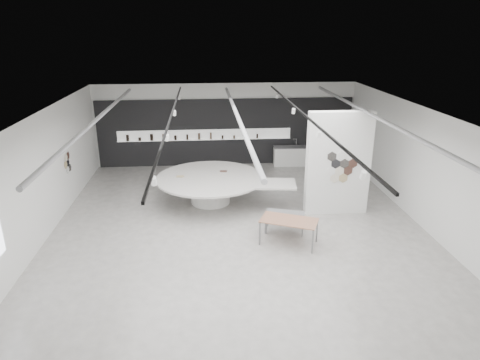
{
  "coord_description": "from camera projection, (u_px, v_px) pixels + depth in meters",
  "views": [
    {
      "loc": [
        -1.04,
        -12.56,
        6.23
      ],
      "look_at": [
        0.15,
        1.2,
        1.24
      ],
      "focal_mm": 32.0,
      "sensor_mm": 36.0,
      "label": 1
    }
  ],
  "objects": [
    {
      "name": "kitchen_counter",
      "position": [
        290.0,
        156.0,
        20.16
      ],
      "size": [
        1.61,
        0.7,
        1.24
      ],
      "rotation": [
        0.0,
        0.0,
        -0.05
      ],
      "color": "white",
      "rests_on": "ground"
    },
    {
      "name": "sample_table_stone",
      "position": [
        285.0,
        215.0,
        13.55
      ],
      "size": [
        1.36,
        0.95,
        0.64
      ],
      "rotation": [
        0.0,
        0.0,
        -0.29
      ],
      "color": "slate",
      "rests_on": "ground"
    },
    {
      "name": "partition_column",
      "position": [
        338.0,
        164.0,
        14.58
      ],
      "size": [
        2.2,
        0.38,
        3.6
      ],
      "color": "white",
      "rests_on": "ground"
    },
    {
      "name": "display_island",
      "position": [
        212.0,
        186.0,
        15.79
      ],
      "size": [
        5.29,
        4.45,
        1.02
      ],
      "rotation": [
        0.0,
        0.0,
        -0.13
      ],
      "color": "white",
      "rests_on": "ground"
    },
    {
      "name": "back_wall_display",
      "position": [
        224.0,
        132.0,
        19.94
      ],
      "size": [
        11.8,
        0.27,
        3.1
      ],
      "color": "black",
      "rests_on": "ground"
    },
    {
      "name": "room",
      "position": [
        236.0,
        168.0,
        13.26
      ],
      "size": [
        12.02,
        14.02,
        3.82
      ],
      "color": "#AEAAA4",
      "rests_on": "ground"
    },
    {
      "name": "sample_table_wood",
      "position": [
        289.0,
        222.0,
        12.76
      ],
      "size": [
        1.87,
        1.44,
        0.78
      ],
      "rotation": [
        0.0,
        0.0,
        -0.42
      ],
      "color": "#99674F",
      "rests_on": "ground"
    }
  ]
}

